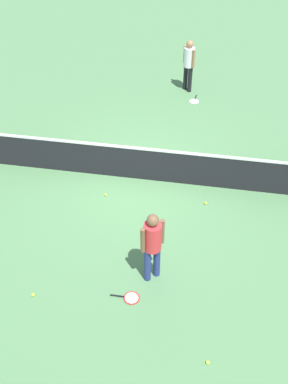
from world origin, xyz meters
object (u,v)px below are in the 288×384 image
(tennis_racket_far_player, at_px, (194,101))
(tennis_ball_midcourt, at_px, (206,203))
(player_near_side, at_px, (152,242))
(tennis_ball_stray_left, at_px, (33,295))
(tennis_ball_near_player, at_px, (106,195))
(tennis_racket_near_player, at_px, (130,298))
(tennis_ball_by_net, at_px, (208,362))
(player_far_side, at_px, (189,62))

(tennis_racket_far_player, bearing_deg, tennis_ball_midcourt, -82.01)
(player_near_side, relative_size, tennis_ball_midcourt, 25.76)
(tennis_ball_midcourt, distance_m, tennis_ball_stray_left, 4.51)
(tennis_ball_near_player, distance_m, tennis_ball_midcourt, 2.44)
(player_near_side, xyz_separation_m, tennis_racket_near_player, (-0.33, -0.60, -1.00))
(tennis_racket_far_player, bearing_deg, tennis_ball_stray_left, -106.71)
(tennis_racket_far_player, distance_m, tennis_ball_stray_left, 8.51)
(tennis_racket_near_player, relative_size, tennis_ball_stray_left, 8.83)
(player_near_side, relative_size, tennis_ball_by_net, 25.76)
(tennis_ball_near_player, relative_size, tennis_ball_midcourt, 1.00)
(tennis_ball_by_net, bearing_deg, tennis_ball_near_player, 124.64)
(tennis_ball_by_net, height_order, tennis_ball_midcourt, same)
(player_far_side, height_order, tennis_racket_far_player, player_far_side)
(player_near_side, distance_m, player_far_side, 8.00)
(player_far_side, bearing_deg, tennis_ball_near_player, -104.05)
(tennis_ball_near_player, height_order, tennis_ball_midcourt, same)
(player_far_side, xyz_separation_m, tennis_ball_midcourt, (1.00, -5.63, -0.98))
(tennis_racket_near_player, bearing_deg, tennis_ball_by_net, -35.13)
(player_far_side, bearing_deg, tennis_ball_midcourt, -79.93)
(player_near_side, relative_size, player_far_side, 1.00)
(player_far_side, height_order, tennis_ball_by_net, player_far_side)
(player_far_side, relative_size, tennis_ball_by_net, 25.76)
(tennis_ball_by_net, relative_size, tennis_ball_stray_left, 1.00)
(player_far_side, xyz_separation_m, tennis_ball_near_player, (-1.44, -5.74, -0.98))
(tennis_racket_far_player, relative_size, tennis_ball_near_player, 9.02)
(player_far_side, bearing_deg, player_near_side, -89.49)
(tennis_racket_far_player, height_order, tennis_ball_near_player, tennis_ball_near_player)
(tennis_ball_near_player, distance_m, tennis_ball_stray_left, 3.21)
(tennis_ball_by_net, bearing_deg, tennis_ball_stray_left, 166.40)
(player_near_side, bearing_deg, tennis_ball_by_net, -54.01)
(player_far_side, xyz_separation_m, tennis_racket_far_player, (0.31, -0.72, -1.00))
(tennis_ball_near_player, bearing_deg, tennis_racket_far_player, 70.79)
(tennis_racket_far_player, bearing_deg, tennis_ball_near_player, -109.21)
(player_far_side, height_order, tennis_racket_near_player, player_far_side)
(player_far_side, height_order, tennis_ball_stray_left, player_far_side)
(tennis_racket_near_player, distance_m, tennis_racket_far_player, 7.90)
(player_near_side, distance_m, tennis_ball_midcourt, 2.73)
(tennis_racket_near_player, xyz_separation_m, tennis_ball_stray_left, (-1.88, -0.27, 0.02))
(tennis_ball_near_player, xyz_separation_m, tennis_ball_midcourt, (2.43, 0.11, 0.00))
(tennis_racket_near_player, bearing_deg, player_near_side, 61.20)
(tennis_racket_far_player, xyz_separation_m, tennis_ball_near_player, (-1.75, -5.01, 0.02))
(tennis_racket_near_player, relative_size, tennis_ball_near_player, 8.83)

